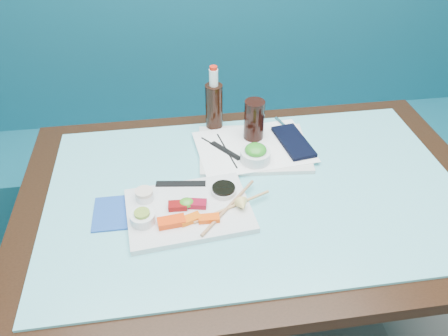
{
  "coord_description": "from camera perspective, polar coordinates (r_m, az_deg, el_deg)",
  "views": [
    {
      "loc": [
        -0.23,
        0.49,
        1.61
      ],
      "look_at": [
        -0.09,
        1.51,
        0.8
      ],
      "focal_mm": 35.0,
      "sensor_mm": 36.0,
      "label": 1
    }
  ],
  "objects": [
    {
      "name": "tray_sleeve",
      "position": [
        1.42,
        0.21,
        2.26
      ],
      "size": [
        0.1,
        0.12,
        0.0
      ],
      "primitive_type": "cube",
      "rotation": [
        0.0,
        0.0,
        0.63
      ],
      "color": "black",
      "rests_on": "serving_tray"
    },
    {
      "name": "wooden_chopstick_b",
      "position": [
        1.21,
        1.1,
        -5.03
      ],
      "size": [
        0.23,
        0.1,
        0.01
      ],
      "primitive_type": "cylinder",
      "rotation": [
        1.57,
        0.0,
        -1.18
      ],
      "color": "tan",
      "rests_on": "sashimi_plate"
    },
    {
      "name": "black_chopstick_b",
      "position": [
        1.42,
        0.37,
        2.3
      ],
      "size": [
        0.04,
        0.19,
        0.01
      ],
      "primitive_type": "cylinder",
      "rotation": [
        1.57,
        0.0,
        0.18
      ],
      "color": "black",
      "rests_on": "serving_tray"
    },
    {
      "name": "sashimi_plate",
      "position": [
        1.22,
        -4.6,
        -5.54
      ],
      "size": [
        0.36,
        0.27,
        0.02
      ],
      "primitive_type": "cube",
      "rotation": [
        0.0,
        0.0,
        0.09
      ],
      "color": "silver",
      "rests_on": "glass_top"
    },
    {
      "name": "seaweed_garnish",
      "position": [
        1.22,
        -4.92,
        -4.55
      ],
      "size": [
        0.04,
        0.04,
        0.02
      ],
      "primitive_type": "ellipsoid",
      "rotation": [
        0.0,
        0.0,
        0.08
      ],
      "color": "#419221",
      "rests_on": "sashimi_plate"
    },
    {
      "name": "soy_dish",
      "position": [
        1.26,
        -0.05,
        -2.98
      ],
      "size": [
        0.09,
        0.09,
        0.01
      ],
      "primitive_type": "cylinder",
      "rotation": [
        0.0,
        0.0,
        0.21
      ],
      "color": "silver",
      "rests_on": "sashimi_plate"
    },
    {
      "name": "salmon_right",
      "position": [
        1.18,
        -1.98,
        -6.6
      ],
      "size": [
        0.06,
        0.03,
        0.01
      ],
      "primitive_type": "cube",
      "rotation": [
        0.0,
        0.0,
        -0.03
      ],
      "color": "#FF500A",
      "rests_on": "sashimi_plate"
    },
    {
      "name": "ginger_fill",
      "position": [
        1.24,
        -10.41,
        -3.11
      ],
      "size": [
        0.06,
        0.06,
        0.01
      ],
      "primitive_type": "cylinder",
      "rotation": [
        0.0,
        0.0,
        0.36
      ],
      "color": "beige",
      "rests_on": "ramekin_ginger"
    },
    {
      "name": "wasabi_fill",
      "position": [
        1.17,
        -10.68,
        -5.81
      ],
      "size": [
        0.05,
        0.05,
        0.01
      ],
      "primitive_type": "cylinder",
      "rotation": [
        0.0,
        0.0,
        0.22
      ],
      "color": "olive",
      "rests_on": "ramekin_wasabi"
    },
    {
      "name": "navy_pouch",
      "position": [
        1.47,
        9.04,
        3.41
      ],
      "size": [
        0.11,
        0.2,
        0.01
      ],
      "primitive_type": "cube",
      "rotation": [
        0.0,
        0.0,
        0.15
      ],
      "color": "black",
      "rests_on": "serving_tray"
    },
    {
      "name": "tuna_right",
      "position": [
        1.22,
        -3.49,
        -4.7
      ],
      "size": [
        0.06,
        0.04,
        0.02
      ],
      "primitive_type": "cube",
      "rotation": [
        0.0,
        0.0,
        -0.21
      ],
      "color": "maroon",
      "rests_on": "sashimi_plate"
    },
    {
      "name": "black_chopstick_a",
      "position": [
        1.42,
        0.05,
        2.28
      ],
      "size": [
        0.14,
        0.17,
        0.01
      ],
      "primitive_type": "cylinder",
      "rotation": [
        1.57,
        0.0,
        0.66
      ],
      "color": "black",
      "rests_on": "serving_tray"
    },
    {
      "name": "cola_bottle_body",
      "position": [
        1.52,
        -1.31,
        7.88
      ],
      "size": [
        0.07,
        0.07,
        0.17
      ],
      "primitive_type": "cylinder",
      "rotation": [
        0.0,
        0.0,
        -0.23
      ],
      "color": "black",
      "rests_on": "glass_top"
    },
    {
      "name": "chopstick_sleeve",
      "position": [
        1.29,
        -5.67,
        -2.05
      ],
      "size": [
        0.15,
        0.04,
        0.0
      ],
      "primitive_type": "cube",
      "rotation": [
        0.0,
        0.0,
        -0.14
      ],
      "color": "black",
      "rests_on": "sashimi_plate"
    },
    {
      "name": "serving_tray",
      "position": [
        1.45,
        3.86,
        2.54
      ],
      "size": [
        0.38,
        0.3,
        0.01
      ],
      "primitive_type": "cube",
      "rotation": [
        0.0,
        0.0,
        -0.09
      ],
      "color": "silver",
      "rests_on": "glass_top"
    },
    {
      "name": "tuna_left",
      "position": [
        1.22,
        -6.07,
        -4.93
      ],
      "size": [
        0.05,
        0.03,
        0.02
      ],
      "primitive_type": "cube",
      "rotation": [
        0.0,
        0.0,
        -0.05
      ],
      "color": "maroon",
      "rests_on": "sashimi_plate"
    },
    {
      "name": "seaweed_bowl",
      "position": [
        1.38,
        4.12,
        1.56
      ],
      "size": [
        0.11,
        0.11,
        0.04
      ],
      "primitive_type": "cylinder",
      "rotation": [
        0.0,
        0.0,
        0.14
      ],
      "color": "silver",
      "rests_on": "serving_tray"
    },
    {
      "name": "glass_top",
      "position": [
        1.31,
        4.11,
        -2.83
      ],
      "size": [
        1.22,
        0.76,
        0.01
      ],
      "primitive_type": "cube",
      "color": "#64C1C9",
      "rests_on": "dining_table"
    },
    {
      "name": "dining_table",
      "position": [
        1.37,
        3.94,
        -5.58
      ],
      "size": [
        1.4,
        0.9,
        0.75
      ],
      "color": "black",
      "rests_on": "ground"
    },
    {
      "name": "lemon_wedge",
      "position": [
        1.2,
        2.41,
        -4.88
      ],
      "size": [
        0.04,
        0.03,
        0.04
      ],
      "primitive_type": "cone",
      "rotation": [
        1.57,
        0.0,
        0.1
      ],
      "color": "#E3C96B",
      "rests_on": "sashimi_plate"
    },
    {
      "name": "seaweed_salad",
      "position": [
        1.36,
        4.16,
        2.38
      ],
      "size": [
        0.09,
        0.09,
        0.03
      ],
      "primitive_type": "ellipsoid",
      "rotation": [
        0.0,
        0.0,
        -0.41
      ],
      "color": "#299021",
      "rests_on": "seaweed_bowl"
    },
    {
      "name": "fork",
      "position": [
        1.56,
        7.79,
        5.56
      ],
      "size": [
        0.04,
        0.1,
        0.01
      ],
      "primitive_type": "cylinder",
      "rotation": [
        1.57,
        0.0,
        0.31
      ],
      "color": "white",
      "rests_on": "serving_tray"
    },
    {
      "name": "blue_napkin",
      "position": [
        1.26,
        -13.68,
        -5.67
      ],
      "size": [
        0.14,
        0.14,
        0.01
      ],
      "primitive_type": "cube",
      "rotation": [
        0.0,
        0.0,
        -0.01
      ],
      "color": "#1B4394",
      "rests_on": "glass_top"
    },
    {
      "name": "paper_placemat",
      "position": [
        1.45,
        3.88,
        2.79
      ],
      "size": [
        0.39,
        0.29,
        0.0
      ],
      "primitive_type": "cube",
      "rotation": [
        0.0,
        0.0,
        0.09
      ],
      "color": "white",
      "rests_on": "serving_tray"
    },
    {
      "name": "cola_glass",
      "position": [
        1.46,
        3.95,
        6.27
      ],
      "size": [
        0.09,
        0.09,
        0.14
      ],
      "primitive_type": "cylinder",
      "rotation": [
        0.0,
        0.0,
        -0.31
      ],
      "color": "black",
      "rests_on": "serving_tray"
    },
    {
      "name": "salmon_mid",
      "position": [
        1.18,
        -4.44,
        -6.66
      ],
      "size": [
        0.06,
        0.05,
        0.01
      ],
      "primitive_type": "cube",
      "rotation": [
        0.0,
        0.0,
        0.34
      ],
      "color": "#F76009",
      "rests_on": "sashimi_plate"
    },
    {
      "name": "salmon_left",
      "position": [
        1.17,
        -6.87,
        -6.99
      ],
      "size": [
        0.08,
        0.04,
        0.02
      ],
      "primitive_type": "cube",
      "rotation": [
        0.0,
        0.0,
        0.11
      ],
      "color": "#F03B09",
      "rests_on": "sashimi_plate"
    },
    {
      "name": "cola_bottle_cap",
      "position": [
        1.45,
        -1.39,
        12.94
      ],
      "size": [
        0.03,
        0.03,
        0.01
      ],
      "primitive_type": "cylinder",
      "rotation": [
        0.0,
        0.0,
        -0.3
      ],
      "color": "red",
      "rests_on": "cola_bottle_neck"
    },
    {
      "name": "cola_bottle_neck",
      "position": [
        1.46,
        -1.37,
        11.74
      ],
      "size": [
        0.03,
        0.03,
        0.06
      ],
      "primitive_type": "cylinder",
      "rotation": [
        0.0,
        0.0,
        -0.19
      ],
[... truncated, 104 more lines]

